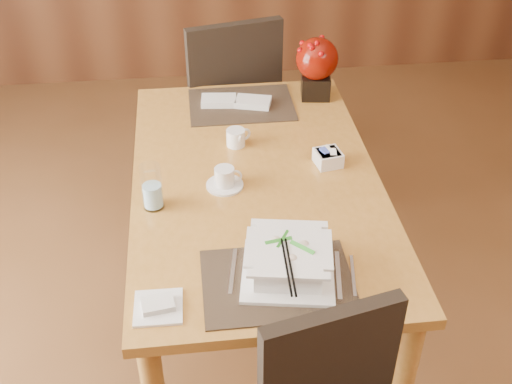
{
  "coord_description": "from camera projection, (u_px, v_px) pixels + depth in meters",
  "views": [
    {
      "loc": [
        -0.23,
        -1.31,
        2.1
      ],
      "look_at": [
        -0.03,
        0.35,
        0.87
      ],
      "focal_mm": 45.0,
      "sensor_mm": 36.0,
      "label": 1
    }
  ],
  "objects": [
    {
      "name": "far_chair",
      "position": [
        228.0,
        100.0,
        3.2
      ],
      "size": [
        0.57,
        0.57,
        1.02
      ],
      "rotation": [
        0.0,
        0.0,
        3.37
      ],
      "color": "black",
      "rests_on": "ground"
    },
    {
      "name": "bread_plate",
      "position": [
        158.0,
        307.0,
        1.82
      ],
      "size": [
        0.14,
        0.14,
        0.01
      ],
      "primitive_type": "cube",
      "rotation": [
        0.0,
        0.0,
        -0.02
      ],
      "color": "white",
      "rests_on": "dining_table"
    },
    {
      "name": "creamer_jug",
      "position": [
        236.0,
        138.0,
        2.51
      ],
      "size": [
        0.12,
        0.12,
        0.07
      ],
      "primitive_type": null,
      "rotation": [
        0.0,
        0.0,
        0.4
      ],
      "color": "white",
      "rests_on": "dining_table"
    },
    {
      "name": "water_glass",
      "position": [
        152.0,
        187.0,
        2.16
      ],
      "size": [
        0.09,
        0.09,
        0.17
      ],
      "primitive_type": "cylinder",
      "rotation": [
        0.0,
        0.0,
        0.37
      ],
      "color": "white",
      "rests_on": "dining_table"
    },
    {
      "name": "soup_setting",
      "position": [
        288.0,
        261.0,
        1.9
      ],
      "size": [
        0.32,
        0.32,
        0.11
      ],
      "rotation": [
        0.0,
        0.0,
        -0.17
      ],
      "color": "white",
      "rests_on": "dining_table"
    },
    {
      "name": "berry_decor",
      "position": [
        317.0,
        64.0,
        2.76
      ],
      "size": [
        0.18,
        0.18,
        0.27
      ],
      "rotation": [
        0.0,
        0.0,
        -0.13
      ],
      "color": "black",
      "rests_on": "dining_table"
    },
    {
      "name": "coffee_cup",
      "position": [
        225.0,
        179.0,
        2.29
      ],
      "size": [
        0.13,
        0.13,
        0.08
      ],
      "rotation": [
        0.0,
        0.0,
        -0.1
      ],
      "color": "white",
      "rests_on": "dining_table"
    },
    {
      "name": "placemat_far",
      "position": [
        241.0,
        105.0,
        2.79
      ],
      "size": [
        0.45,
        0.33,
        0.01
      ],
      "primitive_type": "cube",
      "color": "black",
      "rests_on": "dining_table"
    },
    {
      "name": "napkins_far",
      "position": [
        238.0,
        101.0,
        2.77
      ],
      "size": [
        0.32,
        0.17,
        0.03
      ],
      "primitive_type": null,
      "rotation": [
        0.0,
        0.0,
        -0.2
      ],
      "color": "silver",
      "rests_on": "dining_table"
    },
    {
      "name": "dining_table",
      "position": [
        256.0,
        199.0,
        2.41
      ],
      "size": [
        0.9,
        1.5,
        0.75
      ],
      "color": "#B87D33",
      "rests_on": "ground"
    },
    {
      "name": "sugar_caddy",
      "position": [
        328.0,
        158.0,
        2.4
      ],
      "size": [
        0.11,
        0.11,
        0.06
      ],
      "primitive_type": "cube",
      "rotation": [
        0.0,
        0.0,
        0.18
      ],
      "color": "white",
      "rests_on": "dining_table"
    },
    {
      "name": "placemat_near",
      "position": [
        278.0,
        282.0,
        1.91
      ],
      "size": [
        0.45,
        0.33,
        0.01
      ],
      "primitive_type": "cube",
      "color": "black",
      "rests_on": "dining_table"
    }
  ]
}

